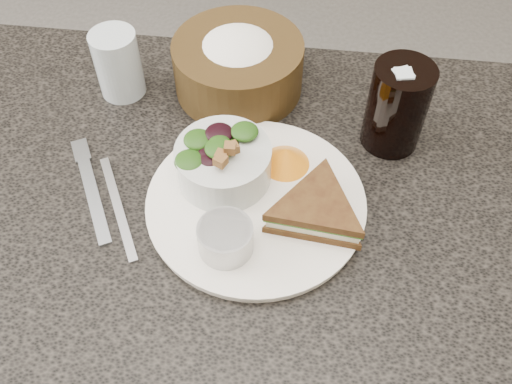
{
  "coord_description": "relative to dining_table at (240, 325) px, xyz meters",
  "views": [
    {
      "loc": [
        0.08,
        -0.45,
        1.37
      ],
      "look_at": [
        0.03,
        0.01,
        0.78
      ],
      "focal_mm": 40.0,
      "sensor_mm": 36.0,
      "label": 1
    }
  ],
  "objects": [
    {
      "name": "fork",
      "position": [
        -0.19,
        -0.0,
        0.38
      ],
      "size": [
        0.1,
        0.16,
        0.0
      ],
      "primitive_type": "cube",
      "rotation": [
        0.0,
        0.0,
        0.49
      ],
      "color": "#9198A0",
      "rests_on": "dining_table"
    },
    {
      "name": "dinner_plate",
      "position": [
        0.03,
        0.01,
        0.38
      ],
      "size": [
        0.29,
        0.29,
        0.01
      ],
      "primitive_type": "cylinder",
      "color": "white",
      "rests_on": "dining_table"
    },
    {
      "name": "bread_basket",
      "position": [
        -0.03,
        0.24,
        0.43
      ],
      "size": [
        0.22,
        0.22,
        0.11
      ],
      "primitive_type": null,
      "rotation": [
        0.0,
        0.0,
        0.1
      ],
      "color": "#473518",
      "rests_on": "dining_table"
    },
    {
      "name": "dressing_ramekin",
      "position": [
        0.0,
        -0.07,
        0.41
      ],
      "size": [
        0.08,
        0.08,
        0.04
      ],
      "primitive_type": "cylinder",
      "rotation": [
        0.0,
        0.0,
        -0.27
      ],
      "color": "#A1A1A1",
      "rests_on": "dinner_plate"
    },
    {
      "name": "dining_table",
      "position": [
        0.0,
        0.0,
        0.0
      ],
      "size": [
        1.0,
        0.7,
        0.75
      ],
      "primitive_type": "cube",
      "color": "black",
      "rests_on": "floor"
    },
    {
      "name": "orange_wedge",
      "position": [
        0.06,
        0.07,
        0.4
      ],
      "size": [
        0.09,
        0.09,
        0.03
      ],
      "primitive_type": "cone",
      "rotation": [
        0.0,
        0.0,
        0.38
      ],
      "color": "orange",
      "rests_on": "dinner_plate"
    },
    {
      "name": "water_glass",
      "position": [
        -0.21,
        0.21,
        0.43
      ],
      "size": [
        0.09,
        0.09,
        0.11
      ],
      "primitive_type": "cylinder",
      "rotation": [
        0.0,
        0.0,
        0.25
      ],
      "color": "silver",
      "rests_on": "dining_table"
    },
    {
      "name": "sandwich",
      "position": [
        0.11,
        -0.02,
        0.41
      ],
      "size": [
        0.16,
        0.16,
        0.04
      ],
      "primitive_type": null,
      "rotation": [
        0.0,
        0.0,
        -0.1
      ],
      "color": "#4E3618",
      "rests_on": "dinner_plate"
    },
    {
      "name": "knife",
      "position": [
        -0.15,
        -0.02,
        0.38
      ],
      "size": [
        0.1,
        0.17,
        0.0
      ],
      "primitive_type": "cube",
      "rotation": [
        0.0,
        0.0,
        0.49
      ],
      "color": "#A7A9AF",
      "rests_on": "dining_table"
    },
    {
      "name": "cola_glass",
      "position": [
        0.21,
        0.15,
        0.45
      ],
      "size": [
        0.09,
        0.09,
        0.14
      ],
      "primitive_type": null,
      "rotation": [
        0.0,
        0.0,
        -0.1
      ],
      "color": "black",
      "rests_on": "dining_table"
    },
    {
      "name": "salad_bowl",
      "position": [
        -0.02,
        0.04,
        0.42
      ],
      "size": [
        0.13,
        0.13,
        0.07
      ],
      "primitive_type": null,
      "rotation": [
        0.0,
        0.0,
        0.05
      ],
      "color": "silver",
      "rests_on": "dinner_plate"
    }
  ]
}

